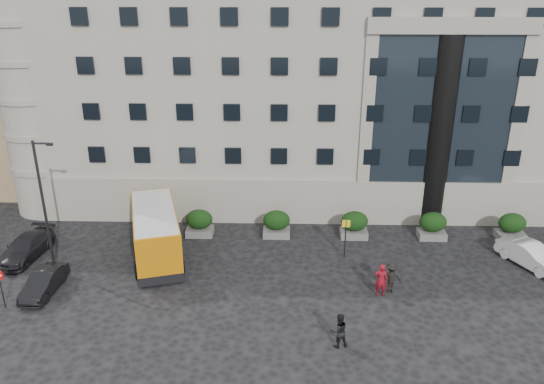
{
  "coord_description": "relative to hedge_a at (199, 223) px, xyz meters",
  "views": [
    {
      "loc": [
        1.8,
        -24.33,
        16.16
      ],
      "look_at": [
        1.02,
        3.34,
        5.0
      ],
      "focal_mm": 35.0,
      "sensor_mm": 36.0,
      "label": 1
    }
  ],
  "objects": [
    {
      "name": "civic_building",
      "position": [
        10.0,
        14.2,
        8.07
      ],
      "size": [
        44.0,
        24.0,
        18.0
      ],
      "primitive_type": "cube",
      "color": "#A0998D",
      "rests_on": "ground"
    },
    {
      "name": "bus_stop_sign",
      "position": [
        9.5,
        -2.8,
        0.8
      ],
      "size": [
        0.5,
        0.08,
        2.52
      ],
      "color": "#262628",
      "rests_on": "ground"
    },
    {
      "name": "hedge_d",
      "position": [
        15.6,
        0.0,
        0.0
      ],
      "size": [
        1.8,
        1.26,
        1.84
      ],
      "color": "#5D5D5A",
      "rests_on": "ground"
    },
    {
      "name": "hedge_b",
      "position": [
        5.2,
        0.0,
        0.0
      ],
      "size": [
        1.8,
        1.26,
        1.84
      ],
      "color": "#5D5D5A",
      "rests_on": "ground"
    },
    {
      "name": "minibus",
      "position": [
        -2.19,
        -3.05,
        0.79
      ],
      "size": [
        4.61,
        7.89,
        3.12
      ],
      "rotation": [
        0.0,
        0.0,
        0.29
      ],
      "color": "#C67209",
      "rests_on": "ground"
    },
    {
      "name": "pedestrian_c",
      "position": [
        11.66,
        -6.67,
        -0.03
      ],
      "size": [
        1.17,
        0.69,
        1.79
      ],
      "primitive_type": "imported",
      "rotation": [
        0.0,
        0.0,
        3.12
      ],
      "color": "black",
      "rests_on": "ground"
    },
    {
      "name": "red_truck",
      "position": [
        -12.38,
        10.62,
        0.65
      ],
      "size": [
        3.7,
        6.13,
        3.08
      ],
      "rotation": [
        0.0,
        0.0,
        0.22
      ],
      "color": "maroon",
      "rests_on": "ground"
    },
    {
      "name": "hedge_e",
      "position": [
        20.8,
        0.0,
        0.0
      ],
      "size": [
        1.8,
        1.26,
        1.84
      ],
      "color": "#5D5D5A",
      "rests_on": "ground"
    },
    {
      "name": "ground",
      "position": [
        4.0,
        -7.8,
        -0.93
      ],
      "size": [
        120.0,
        120.0,
        0.0
      ],
      "primitive_type": "plane",
      "color": "black",
      "rests_on": "ground"
    },
    {
      "name": "parked_car_d",
      "position": [
        -9.83,
        8.2,
        -0.16
      ],
      "size": [
        2.78,
        5.64,
        1.54
      ],
      "primitive_type": "imported",
      "rotation": [
        0.0,
        0.0,
        -0.04
      ],
      "color": "black",
      "rests_on": "ground"
    },
    {
      "name": "parked_car_c",
      "position": [
        -10.32,
        -3.36,
        -0.26
      ],
      "size": [
        2.43,
        4.79,
        1.33
      ],
      "primitive_type": "imported",
      "rotation": [
        0.0,
        0.0,
        -0.13
      ],
      "color": "black",
      "rests_on": "ground"
    },
    {
      "name": "parked_car_b",
      "position": [
        -7.5,
        -7.29,
        -0.32
      ],
      "size": [
        1.43,
        3.77,
        1.23
      ],
      "primitive_type": "imported",
      "rotation": [
        0.0,
        0.0,
        -0.04
      ],
      "color": "black",
      "rests_on": "ground"
    },
    {
      "name": "entrance_column",
      "position": [
        16.0,
        2.5,
        5.57
      ],
      "size": [
        1.8,
        1.8,
        13.0
      ],
      "primitive_type": "cylinder",
      "color": "black",
      "rests_on": "ground"
    },
    {
      "name": "hedge_a",
      "position": [
        0.0,
        0.0,
        0.0
      ],
      "size": [
        1.8,
        1.26,
        1.84
      ],
      "color": "#5D5D5A",
      "rests_on": "ground"
    },
    {
      "name": "hedge_c",
      "position": [
        10.4,
        0.0,
        0.0
      ],
      "size": [
        1.8,
        1.26,
        1.84
      ],
      "color": "#5D5D5A",
      "rests_on": "ground"
    },
    {
      "name": "street_lamp",
      "position": [
        -7.94,
        -4.8,
        3.44
      ],
      "size": [
        1.16,
        0.18,
        8.0
      ],
      "color": "#262628",
      "rests_on": "ground"
    },
    {
      "name": "white_taxi",
      "position": [
        20.6,
        -3.58,
        -0.22
      ],
      "size": [
        3.3,
        4.48,
        1.41
      ],
      "primitive_type": "imported",
      "rotation": [
        0.0,
        0.0,
        0.48
      ],
      "color": "white",
      "rests_on": "ground"
    },
    {
      "name": "pedestrian_a",
      "position": [
        11.02,
        -7.08,
        0.03
      ],
      "size": [
        0.75,
        0.53,
        1.92
      ],
      "primitive_type": "imported",
      "rotation": [
        0.0,
        0.0,
        3.04
      ],
      "color": "maroon",
      "rests_on": "ground"
    },
    {
      "name": "apartment_far",
      "position": [
        -23.0,
        30.2,
        10.07
      ],
      "size": [
        13.0,
        13.0,
        22.0
      ],
      "primitive_type": "cube",
      "color": "brown",
      "rests_on": "ground"
    },
    {
      "name": "pedestrian_b",
      "position": [
        8.36,
        -11.5,
        -0.05
      ],
      "size": [
        1.0,
        0.86,
        1.75
      ],
      "primitive_type": "imported",
      "rotation": [
        0.0,
        0.0,
        3.41
      ],
      "color": "black",
      "rests_on": "ground"
    }
  ]
}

